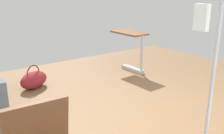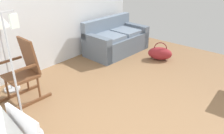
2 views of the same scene
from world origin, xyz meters
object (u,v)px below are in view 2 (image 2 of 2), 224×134
object	(u,v)px
couch	(116,40)
duffel_bag	(160,53)
iv_pole	(25,123)
rocking_chair	(24,72)

from	to	relation	value
couch	duffel_bag	distance (m)	1.16
couch	iv_pole	distance (m)	3.38
iv_pole	rocking_chair	bearing A→B (deg)	57.19
couch	rocking_chair	size ratio (longest dim) A/B	1.57
duffel_bag	iv_pole	bearing A→B (deg)	179.37
couch	iv_pole	size ratio (longest dim) A/B	0.97
couch	duffel_bag	world-z (taller)	couch
duffel_bag	iv_pole	world-z (taller)	iv_pole
couch	rocking_chair	xyz separation A→B (m)	(-2.64, -0.20, 0.20)
couch	rocking_chair	bearing A→B (deg)	-175.62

